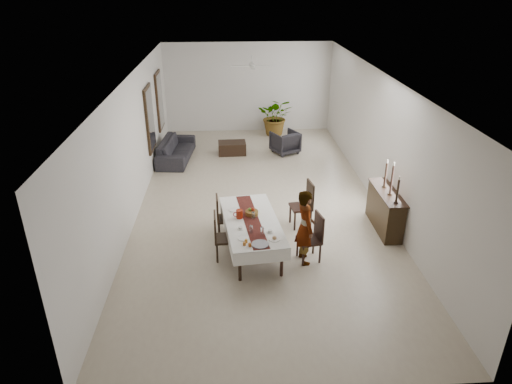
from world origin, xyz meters
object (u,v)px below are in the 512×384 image
(red_pitcher, at_px, (239,214))
(sideboard_body, at_px, (385,211))
(dining_table_top, at_px, (251,222))
(sofa, at_px, (176,150))
(woman, at_px, (305,227))

(red_pitcher, distance_m, sideboard_body, 3.39)
(red_pitcher, xyz_separation_m, sideboard_body, (3.32, 0.60, -0.34))
(dining_table_top, relative_size, sofa, 1.00)
(red_pitcher, xyz_separation_m, sofa, (-1.86, 5.29, -0.47))
(dining_table_top, bearing_deg, woman, -32.44)
(dining_table_top, xyz_separation_m, woman, (1.04, -0.50, 0.12))
(red_pitcher, height_order, sideboard_body, sideboard_body)
(dining_table_top, bearing_deg, sofa, 104.44)
(woman, relative_size, sofa, 0.71)
(sideboard_body, bearing_deg, sofa, 137.85)
(dining_table_top, bearing_deg, sideboard_body, 6.15)
(red_pitcher, bearing_deg, woman, -25.31)
(red_pitcher, height_order, sofa, red_pitcher)
(sideboard_body, distance_m, sofa, 6.99)
(red_pitcher, bearing_deg, dining_table_top, -24.11)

